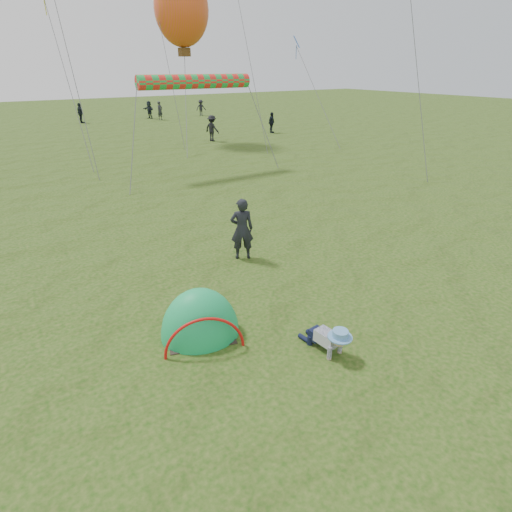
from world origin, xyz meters
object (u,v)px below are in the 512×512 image
popup_tent (201,334)px  balloon_kite (182,14)px  crawling_toddler (330,338)px  standing_adult (242,229)px

popup_tent → balloon_kite: 24.09m
crawling_toddler → popup_tent: size_ratio=0.40×
crawling_toddler → standing_adult: 4.48m
standing_adult → popup_tent: bearing=69.9°
standing_adult → crawling_toddler: bearing=104.7°
crawling_toddler → standing_adult: (0.76, 4.38, 0.55)m
crawling_toddler → balloon_kite: bearing=65.3°
balloon_kite → crawling_toddler: bearing=-108.4°
standing_adult → balloon_kite: balloon_kite is taller
crawling_toddler → standing_adult: bearing=73.8°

